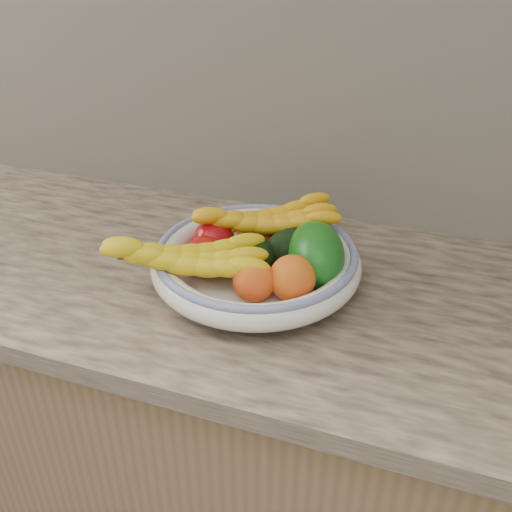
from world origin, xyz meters
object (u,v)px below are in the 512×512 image
object	(u,v)px
banana_bunch_back	(265,224)
banana_bunch_front	(186,262)
green_mango	(316,254)
fruit_bowl	(256,261)

from	to	relation	value
banana_bunch_back	banana_bunch_front	distance (m)	0.19
banana_bunch_front	green_mango	bearing A→B (deg)	5.30
fruit_bowl	banana_bunch_front	distance (m)	0.14
banana_bunch_back	fruit_bowl	bearing A→B (deg)	-110.95
fruit_bowl	green_mango	bearing A→B (deg)	10.00
green_mango	banana_bunch_back	xyz separation A→B (m)	(-0.12, 0.06, 0.01)
banana_bunch_back	banana_bunch_front	size ratio (longest dim) A/B	0.97
banana_bunch_back	banana_bunch_front	bearing A→B (deg)	-144.92
fruit_bowl	banana_bunch_back	bearing A→B (deg)	96.10
banana_bunch_back	banana_bunch_front	world-z (taller)	banana_bunch_back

